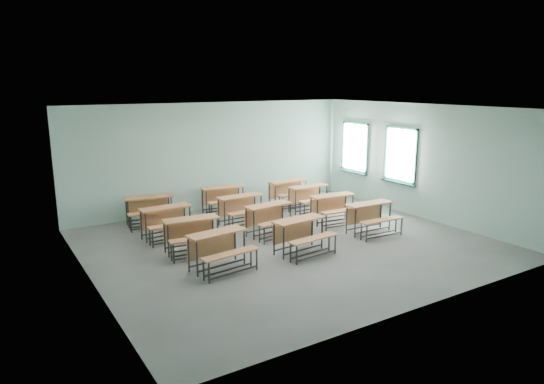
{
  "coord_description": "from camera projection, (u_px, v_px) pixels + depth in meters",
  "views": [
    {
      "loc": [
        -6.15,
        -9.17,
        3.77
      ],
      "look_at": [
        0.28,
        1.2,
        1.0
      ],
      "focal_mm": 32.0,
      "sensor_mm": 36.0,
      "label": 1
    }
  ],
  "objects": [
    {
      "name": "room",
      "position": [
        291.0,
        177.0,
        11.31
      ],
      "size": [
        9.04,
        8.04,
        3.24
      ],
      "color": "gray",
      "rests_on": "ground"
    },
    {
      "name": "desk_unit_r0c0",
      "position": [
        220.0,
        245.0,
        9.88
      ],
      "size": [
        1.34,
        0.99,
        0.78
      ],
      "rotation": [
        0.0,
        0.0,
        0.13
      ],
      "color": "#C87848",
      "rests_on": "ground"
    },
    {
      "name": "desk_unit_r0c1",
      "position": [
        302.0,
        231.0,
        10.82
      ],
      "size": [
        1.33,
        0.97,
        0.78
      ],
      "rotation": [
        0.0,
        0.0,
        0.11
      ],
      "color": "#C87848",
      "rests_on": "ground"
    },
    {
      "name": "desk_unit_r0c2",
      "position": [
        372.0,
        214.0,
        12.25
      ],
      "size": [
        1.27,
        0.87,
        0.78
      ],
      "rotation": [
        0.0,
        0.0,
        -0.03
      ],
      "color": "#C87848",
      "rests_on": "ground"
    },
    {
      "name": "desk_unit_r1c0",
      "position": [
        193.0,
        230.0,
        10.86
      ],
      "size": [
        1.33,
        0.96,
        0.78
      ],
      "rotation": [
        0.0,
        0.0,
        -0.1
      ],
      "color": "#C87848",
      "rests_on": "ground"
    },
    {
      "name": "desk_unit_r1c1",
      "position": [
        271.0,
        215.0,
        12.11
      ],
      "size": [
        1.32,
        0.94,
        0.78
      ],
      "rotation": [
        0.0,
        0.0,
        0.09
      ],
      "color": "#C87848",
      "rests_on": "ground"
    },
    {
      "name": "desk_unit_r1c2",
      "position": [
        334.0,
        205.0,
        13.13
      ],
      "size": [
        1.31,
        0.94,
        0.78
      ],
      "rotation": [
        0.0,
        0.0,
        -0.08
      ],
      "color": "#C87848",
      "rests_on": "ground"
    },
    {
      "name": "desk_unit_r2c0",
      "position": [
        168.0,
        218.0,
        11.87
      ],
      "size": [
        1.28,
        0.88,
        0.78
      ],
      "rotation": [
        0.0,
        0.0,
        0.04
      ],
      "color": "#C87848",
      "rests_on": "ground"
    },
    {
      "name": "desk_unit_r2c1",
      "position": [
        242.0,
        206.0,
        13.04
      ],
      "size": [
        1.28,
        0.88,
        0.78
      ],
      "rotation": [
        0.0,
        0.0,
        0.04
      ],
      "color": "#C87848",
      "rests_on": "ground"
    },
    {
      "name": "desk_unit_r2c2",
      "position": [
        310.0,
        195.0,
        14.3
      ],
      "size": [
        1.26,
        0.85,
        0.78
      ],
      "rotation": [
        0.0,
        0.0,
        0.01
      ],
      "color": "#C87848",
      "rests_on": "ground"
    },
    {
      "name": "desk_unit_r3c0",
      "position": [
        150.0,
        206.0,
        12.96
      ],
      "size": [
        1.35,
        1.0,
        0.78
      ],
      "rotation": [
        0.0,
        0.0,
        -0.13
      ],
      "color": "#C87848",
      "rests_on": "ground"
    },
    {
      "name": "desk_unit_r3c1",
      "position": [
        224.0,
        196.0,
        14.17
      ],
      "size": [
        1.32,
        0.94,
        0.78
      ],
      "rotation": [
        0.0,
        0.0,
        -0.09
      ],
      "color": "#C87848",
      "rests_on": "ground"
    },
    {
      "name": "desk_unit_r3c2",
      "position": [
        290.0,
        189.0,
        15.05
      ],
      "size": [
        1.25,
        0.84,
        0.78
      ],
      "rotation": [
        0.0,
        0.0,
        -0.0
      ],
      "color": "#C87848",
      "rests_on": "ground"
    }
  ]
}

